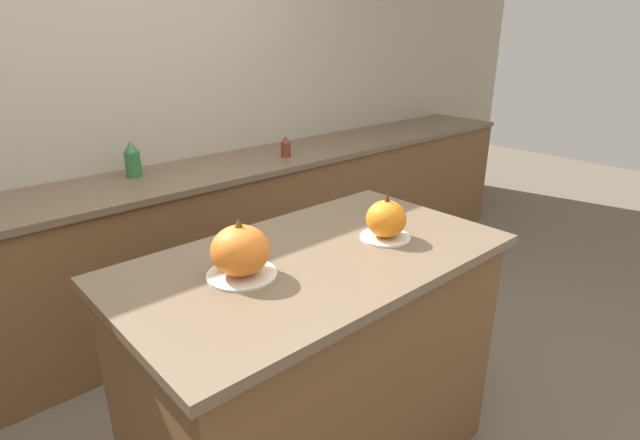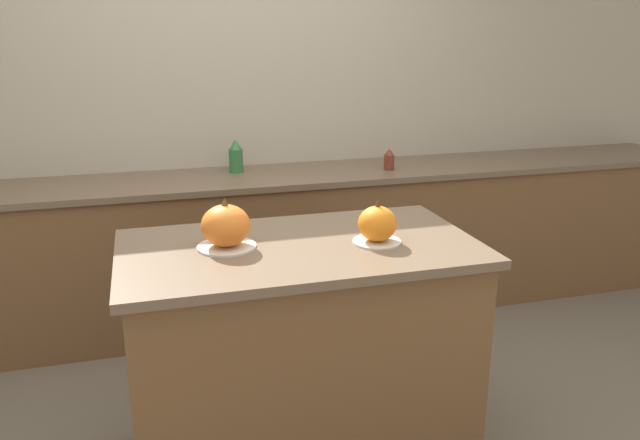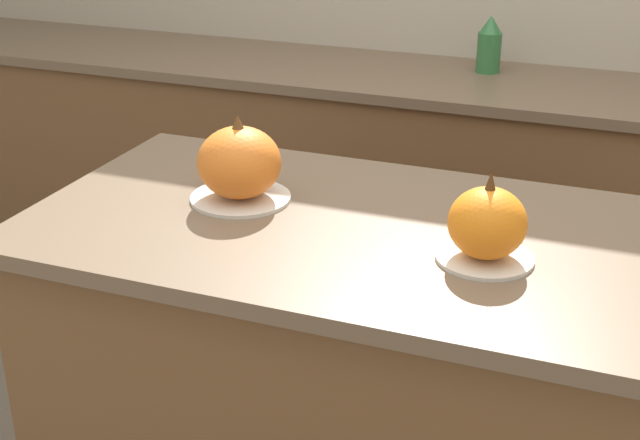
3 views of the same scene
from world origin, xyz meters
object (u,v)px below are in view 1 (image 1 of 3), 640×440
object	(u,v)px
pumpkin_cake_left	(240,252)
bottle_short	(286,147)
pumpkin_cake_right	(386,220)
bottle_tall	(132,160)

from	to	relation	value
pumpkin_cake_left	bottle_short	size ratio (longest dim) A/B	1.69
pumpkin_cake_left	bottle_short	distance (m)	1.70
pumpkin_cake_right	pumpkin_cake_left	bearing A→B (deg)	169.64
pumpkin_cake_right	bottle_tall	xyz separation A→B (m)	(-0.30, 1.54, -0.01)
bottle_short	bottle_tall	bearing A→B (deg)	167.87
pumpkin_cake_left	pumpkin_cake_right	size ratio (longest dim) A/B	1.19
pumpkin_cake_left	bottle_tall	size ratio (longest dim) A/B	1.13
pumpkin_cake_right	bottle_short	distance (m)	1.47
pumpkin_cake_right	bottle_tall	bearing A→B (deg)	101.19
bottle_tall	pumpkin_cake_left	bearing A→B (deg)	-100.11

